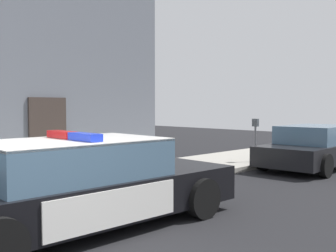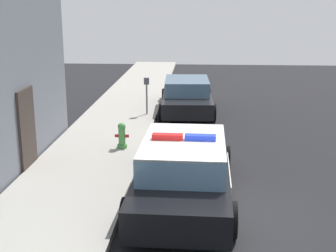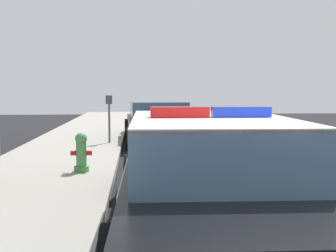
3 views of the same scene
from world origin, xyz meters
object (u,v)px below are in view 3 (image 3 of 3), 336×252
at_px(police_cruiser, 208,177).
at_px(fire_hydrant, 81,153).
at_px(car_down_street, 158,122).
at_px(parking_meter, 109,110).

distance_m(police_cruiser, fire_hydrant, 3.63).
bearing_deg(car_down_street, fire_hydrant, 159.89).
distance_m(police_cruiser, car_down_street, 8.35).
distance_m(car_down_street, parking_meter, 1.85).
bearing_deg(fire_hydrant, car_down_street, -17.93).
bearing_deg(car_down_street, police_cruiser, 178.77).
xyz_separation_m(fire_hydrant, parking_meter, (4.15, -0.26, 0.58)).
distance_m(fire_hydrant, parking_meter, 4.20).
relative_size(police_cruiser, car_down_street, 1.11).
bearing_deg(fire_hydrant, police_cruiser, -149.63).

